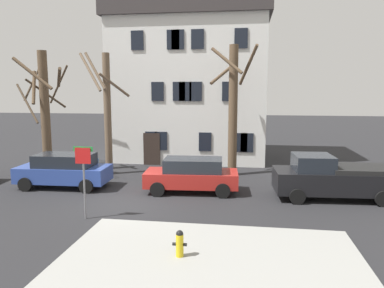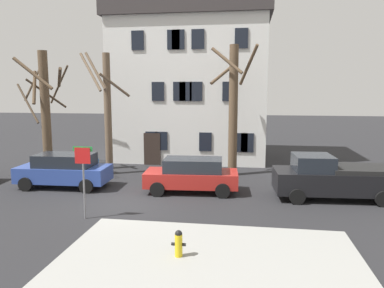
{
  "view_description": "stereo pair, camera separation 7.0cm",
  "coord_description": "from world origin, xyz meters",
  "views": [
    {
      "loc": [
        5.03,
        -14.77,
        4.85
      ],
      "look_at": [
        2.41,
        3.06,
        2.23
      ],
      "focal_mm": 34.43,
      "sensor_mm": 36.0,
      "label": 1
    },
    {
      "loc": [
        5.1,
        -14.76,
        4.85
      ],
      "look_at": [
        2.41,
        3.06,
        2.23
      ],
      "focal_mm": 34.43,
      "sensor_mm": 36.0,
      "label": 2
    }
  ],
  "objects": [
    {
      "name": "street_sign_pole",
      "position": [
        -0.95,
        -2.01,
        1.95
      ],
      "size": [
        0.76,
        0.07,
        2.79
      ],
      "color": "slate",
      "rests_on": "ground_plane"
    },
    {
      "name": "bicycle_leaning",
      "position": [
        -3.05,
        4.69,
        0.37
      ],
      "size": [
        1.64,
        0.71,
        1.03
      ],
      "color": "black",
      "rests_on": "ground_plane"
    },
    {
      "name": "building_main",
      "position": [
        1.04,
        11.52,
        5.92
      ],
      "size": [
        10.99,
        6.59,
        11.62
      ],
      "color": "white",
      "rests_on": "ground_plane"
    },
    {
      "name": "tree_bare_mid",
      "position": [
        -6.57,
        5.22,
        3.76
      ],
      "size": [
        2.43,
        2.47,
        7.12
      ],
      "color": "brown",
      "rests_on": "ground_plane"
    },
    {
      "name": "tree_bare_far",
      "position": [
        -2.86,
        5.36,
        3.74
      ],
      "size": [
        2.84,
        1.71,
        6.97
      ],
      "color": "brown",
      "rests_on": "ground_plane"
    },
    {
      "name": "car_red_wagon",
      "position": [
        2.52,
        2.29,
        0.86
      ],
      "size": [
        4.53,
        2.27,
        1.64
      ],
      "color": "#AD231E",
      "rests_on": "ground_plane"
    },
    {
      "name": "tree_bare_near",
      "position": [
        -7.33,
        6.41,
        3.07
      ],
      "size": [
        3.08,
        3.14,
        7.02
      ],
      "color": "#4C3D2D",
      "rests_on": "ground_plane"
    },
    {
      "name": "tree_bare_end",
      "position": [
        4.29,
        6.24,
        3.95
      ],
      "size": [
        2.71,
        2.63,
        7.37
      ],
      "color": "brown",
      "rests_on": "ground_plane"
    },
    {
      "name": "ground_plane",
      "position": [
        0.0,
        0.0,
        0.0
      ],
      "size": [
        120.0,
        120.0,
        0.0
      ],
      "primitive_type": "plane",
      "color": "#262628"
    },
    {
      "name": "sidewalk_slab",
      "position": [
        4.12,
        -6.33,
        0.06
      ],
      "size": [
        8.65,
        8.21,
        0.12
      ],
      "primitive_type": "cube",
      "color": "#999993",
      "rests_on": "ground_plane"
    },
    {
      "name": "pickup_truck_black",
      "position": [
        8.94,
        2.16,
        0.96
      ],
      "size": [
        5.32,
        2.52,
        1.99
      ],
      "color": "black",
      "rests_on": "ground_plane"
    },
    {
      "name": "car_blue_wagon",
      "position": [
        -3.97,
        2.22,
        0.89
      ],
      "size": [
        4.59,
        2.19,
        1.71
      ],
      "color": "#2D4799",
      "rests_on": "ground_plane"
    },
    {
      "name": "fire_hydrant",
      "position": [
        3.22,
        -4.91,
        0.53
      ],
      "size": [
        0.42,
        0.22,
        0.78
      ],
      "color": "gold",
      "rests_on": "sidewalk_slab"
    }
  ]
}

